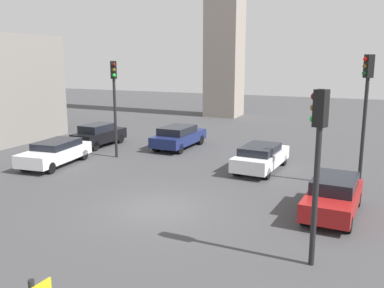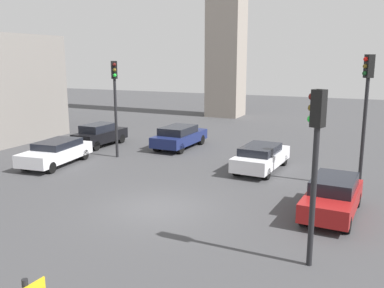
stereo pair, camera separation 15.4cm
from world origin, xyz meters
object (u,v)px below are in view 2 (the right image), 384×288
object	(u,v)px
traffic_light_0	(115,91)
car_3	(179,136)
car_0	(261,157)
traffic_light_2	(366,97)
car_6	(333,196)
car_2	(56,152)
car_4	(100,134)
traffic_light_1	(316,145)

from	to	relation	value
traffic_light_0	car_3	bearing A→B (deg)	107.29
car_0	car_3	distance (m)	7.08
traffic_light_2	car_3	size ratio (longest dim) A/B	1.28
traffic_light_2	car_6	xyz separation A→B (m)	(-0.78, -4.13, -3.34)
traffic_light_2	car_3	distance (m)	12.34
car_0	car_2	distance (m)	11.11
traffic_light_0	car_2	size ratio (longest dim) A/B	1.20
car_3	car_4	world-z (taller)	car_4
traffic_light_2	car_6	world-z (taller)	traffic_light_2
car_2	traffic_light_2	bearing A→B (deg)	93.33
traffic_light_1	car_6	size ratio (longest dim) A/B	1.17
car_6	car_3	bearing A→B (deg)	-125.41
traffic_light_2	car_0	bearing A→B (deg)	-50.45
car_0	car_4	distance (m)	11.52
car_4	car_6	world-z (taller)	car_4
car_3	car_4	bearing A→B (deg)	108.61
car_0	traffic_light_1	bearing A→B (deg)	-153.91
car_0	traffic_light_0	bearing A→B (deg)	97.15
traffic_light_0	car_0	distance (m)	9.13
traffic_light_2	car_2	size ratio (longest dim) A/B	1.27
car_3	car_4	size ratio (longest dim) A/B	1.15
traffic_light_0	car_0	xyz separation A→B (m)	(8.56, 0.50, -3.15)
traffic_light_1	car_4	size ratio (longest dim) A/B	1.23
car_0	car_6	distance (m)	6.52
traffic_light_1	car_0	xyz separation A→B (m)	(-3.85, 9.41, -2.76)
traffic_light_0	car_2	distance (m)	4.73
car_0	car_4	xyz separation A→B (m)	(-11.39, 1.73, 0.05)
car_4	traffic_light_2	bearing A→B (deg)	-96.65
traffic_light_0	traffic_light_2	size ratio (longest dim) A/B	0.94
traffic_light_0	traffic_light_1	world-z (taller)	traffic_light_0
car_6	traffic_light_0	bearing A→B (deg)	-106.40
traffic_light_0	traffic_light_1	distance (m)	15.29
car_3	car_4	xyz separation A→B (m)	(-5.12, -1.55, 0.01)
traffic_light_0	car_3	xyz separation A→B (m)	(2.28, 3.78, -3.11)
car_0	car_6	size ratio (longest dim) A/B	1.08
car_2	car_3	xyz separation A→B (m)	(4.32, 6.65, 0.05)
car_2	car_4	bearing A→B (deg)	-176.60
traffic_light_2	car_4	bearing A→B (deg)	-48.57
traffic_light_1	traffic_light_2	size ratio (longest dim) A/B	0.84
traffic_light_1	car_2	size ratio (longest dim) A/B	1.07
car_0	traffic_light_2	bearing A→B (deg)	-97.50
traffic_light_2	car_6	size ratio (longest dim) A/B	1.39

